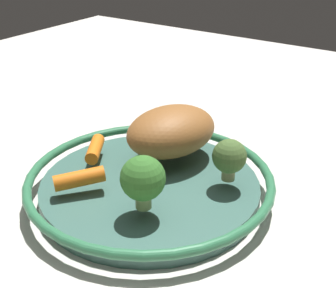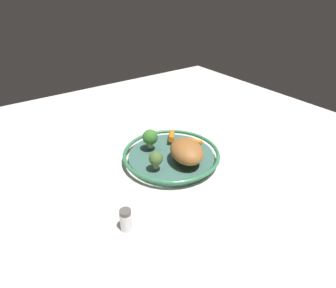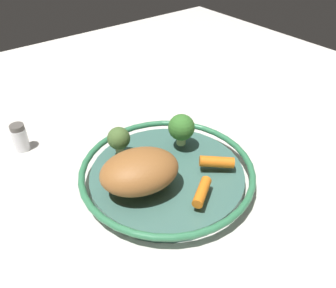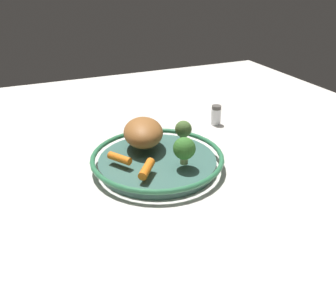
# 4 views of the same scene
# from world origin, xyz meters

# --- Properties ---
(ground_plane) EXTENTS (1.81, 1.81, 0.00)m
(ground_plane) POSITION_xyz_m (0.00, 0.00, 0.00)
(ground_plane) COLOR beige
(serving_bowl) EXTENTS (0.35, 0.35, 0.04)m
(serving_bowl) POSITION_xyz_m (0.00, 0.00, 0.02)
(serving_bowl) COLOR #3D665B
(serving_bowl) RESTS_ON ground_plane
(roast_chicken_piece) EXTENTS (0.17, 0.14, 0.07)m
(roast_chicken_piece) POSITION_xyz_m (0.07, 0.01, 0.07)
(roast_chicken_piece) COLOR #965C2D
(roast_chicken_piece) RESTS_ON serving_bowl
(baby_carrot_near_rim) EXTENTS (0.06, 0.05, 0.02)m
(baby_carrot_near_rim) POSITION_xyz_m (-0.00, 0.10, 0.05)
(baby_carrot_near_rim) COLOR orange
(baby_carrot_near_rim) RESTS_ON serving_bowl
(baby_carrot_left) EXTENTS (0.07, 0.06, 0.03)m
(baby_carrot_left) POSITION_xyz_m (-0.08, 0.06, 0.05)
(baby_carrot_left) COLOR orange
(baby_carrot_left) RESTS_ON serving_bowl
(broccoli_floret_mid) EXTENTS (0.06, 0.06, 0.07)m
(broccoli_floret_mid) POSITION_xyz_m (-0.07, -0.04, 0.08)
(broccoli_floret_mid) COLOR #9AA666
(broccoli_floret_mid) RESTS_ON serving_bowl
(broccoli_floret_large) EXTENTS (0.05, 0.05, 0.06)m
(broccoli_floret_large) POSITION_xyz_m (0.05, -0.10, 0.07)
(broccoli_floret_large) COLOR tan
(broccoli_floret_large) RESTS_ON serving_bowl
(salt_shaker) EXTENTS (0.03, 0.03, 0.07)m
(salt_shaker) POSITION_xyz_m (0.19, -0.29, 0.03)
(salt_shaker) COLOR white
(salt_shaker) RESTS_ON ground_plane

